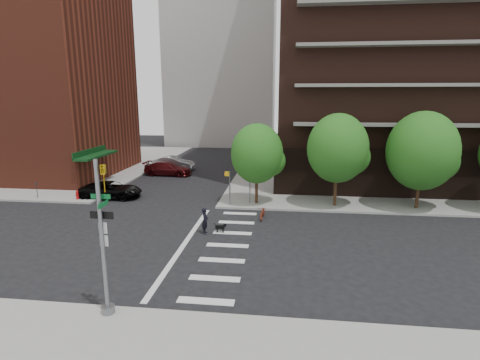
# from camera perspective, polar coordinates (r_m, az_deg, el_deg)

# --- Properties ---
(ground) EXTENTS (120.00, 120.00, 0.00)m
(ground) POSITION_cam_1_polar(r_m,az_deg,el_deg) (22.25, -9.68, -9.46)
(ground) COLOR black
(ground) RESTS_ON ground
(sidewalk_ne) EXTENTS (39.00, 33.00, 0.15)m
(sidewalk_ne) POSITION_cam_1_polar(r_m,az_deg,el_deg) (46.32, 24.83, 1.19)
(sidewalk_ne) COLOR gray
(sidewalk_ne) RESTS_ON ground
(sidewalk_nw) EXTENTS (31.00, 33.00, 0.15)m
(sidewalk_nw) POSITION_cam_1_polar(r_m,az_deg,el_deg) (53.59, -28.12, 2.27)
(sidewalk_nw) COLOR gray
(sidewalk_nw) RESTS_ON ground
(crosswalk) EXTENTS (3.85, 13.00, 0.01)m
(crosswalk) POSITION_cam_1_polar(r_m,az_deg,el_deg) (21.75, -4.01, -9.82)
(crosswalk) COLOR silver
(crosswalk) RESTS_ON ground
(midrise_nw) EXTENTS (21.40, 15.50, 20.00)m
(midrise_nw) POSITION_cam_1_polar(r_m,az_deg,el_deg) (47.07, -30.70, 13.14)
(midrise_nw) COLOR maroon
(midrise_nw) RESTS_ON sidewalk_nw
(tree_a) EXTENTS (4.00, 4.00, 5.90)m
(tree_a) POSITION_cam_1_polar(r_m,az_deg,el_deg) (28.63, 2.59, 4.05)
(tree_a) COLOR #301E11
(tree_a) RESTS_ON sidewalk_ne
(tree_b) EXTENTS (4.50, 4.50, 6.65)m
(tree_b) POSITION_cam_1_polar(r_m,az_deg,el_deg) (28.76, 14.64, 4.70)
(tree_b) COLOR #301E11
(tree_b) RESTS_ON sidewalk_ne
(tree_c) EXTENTS (5.00, 5.00, 6.80)m
(tree_c) POSITION_cam_1_polar(r_m,az_deg,el_deg) (30.18, 26.01, 4.00)
(tree_c) COLOR #301E11
(tree_c) RESTS_ON sidewalk_ne
(traffic_signal) EXTENTS (0.90, 0.75, 6.00)m
(traffic_signal) POSITION_cam_1_polar(r_m,az_deg,el_deg) (14.96, -20.02, -10.12)
(traffic_signal) COLOR slate
(traffic_signal) RESTS_ON sidewalk_s
(pedestrian_signal) EXTENTS (2.18, 0.67, 2.60)m
(pedestrian_signal) POSITION_cam_1_polar(r_m,az_deg,el_deg) (28.65, -0.90, -0.40)
(pedestrian_signal) COLOR slate
(pedestrian_signal) RESTS_ON sidewalk_ne
(fire_hydrant) EXTENTS (0.24, 0.24, 0.73)m
(fire_hydrant) POSITION_cam_1_polar(r_m,az_deg,el_deg) (33.06, -23.53, -2.02)
(fire_hydrant) COLOR #A50C0C
(fire_hydrant) RESTS_ON sidewalk_nw
(parking_meter) EXTENTS (0.10, 0.08, 1.32)m
(parking_meter) POSITION_cam_1_polar(r_m,az_deg,el_deg) (34.86, -28.57, -1.12)
(parking_meter) COLOR black
(parking_meter) RESTS_ON sidewalk_nw
(parked_car_black) EXTENTS (2.59, 5.13, 1.39)m
(parked_car_black) POSITION_cam_1_polar(r_m,az_deg,el_deg) (32.97, -19.06, -1.43)
(parked_car_black) COLOR black
(parked_car_black) RESTS_ON ground
(parked_car_maroon) EXTENTS (2.41, 5.23, 1.48)m
(parked_car_maroon) POSITION_cam_1_polar(r_m,az_deg,el_deg) (40.97, -10.93, 1.73)
(parked_car_maroon) COLOR #490E11
(parked_car_maroon) RESTS_ON ground
(parked_car_silver) EXTENTS (1.78, 4.84, 1.58)m
(parked_car_silver) POSITION_cam_1_polar(r_m,az_deg,el_deg) (43.88, -10.11, 2.54)
(parked_car_silver) COLOR #B9BBC2
(parked_car_silver) RESTS_ON ground
(scooter) EXTENTS (0.72, 1.78, 0.92)m
(scooter) POSITION_cam_1_polar(r_m,az_deg,el_deg) (26.01, 3.47, -4.95)
(scooter) COLOR maroon
(scooter) RESTS_ON ground
(dog_walker) EXTENTS (0.61, 0.40, 1.64)m
(dog_walker) POSITION_cam_1_polar(r_m,az_deg,el_deg) (23.24, -5.35, -6.22)
(dog_walker) COLOR black
(dog_walker) RESTS_ON ground
(dog) EXTENTS (0.67, 0.19, 0.57)m
(dog) POSITION_cam_1_polar(r_m,az_deg,el_deg) (23.46, -2.97, -7.17)
(dog) COLOR black
(dog) RESTS_ON ground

